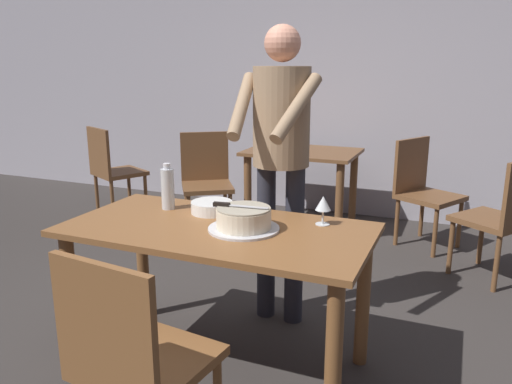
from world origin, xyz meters
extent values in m
plane|color=#383330|center=(0.00, 0.00, 0.00)|extent=(14.00, 14.00, 0.00)
cube|color=#ADA8B2|center=(0.00, 3.00, 1.35)|extent=(10.00, 0.12, 2.70)
cube|color=brown|center=(0.00, 0.00, 0.73)|extent=(1.48, 0.75, 0.03)
cylinder|color=brown|center=(-0.67, -0.30, 0.36)|extent=(0.07, 0.07, 0.72)
cylinder|color=brown|center=(0.67, -0.30, 0.36)|extent=(0.07, 0.07, 0.72)
cylinder|color=brown|center=(-0.67, 0.30, 0.36)|extent=(0.07, 0.07, 0.72)
cylinder|color=brown|center=(0.67, 0.30, 0.36)|extent=(0.07, 0.07, 0.72)
cylinder|color=silver|center=(0.14, 0.01, 0.76)|extent=(0.34, 0.34, 0.01)
cylinder|color=beige|center=(0.14, 0.01, 0.81)|extent=(0.26, 0.26, 0.09)
cylinder|color=#A49984|center=(0.14, 0.01, 0.86)|extent=(0.25, 0.25, 0.01)
cube|color=silver|center=(0.16, 0.01, 0.87)|extent=(0.20, 0.04, 0.00)
cube|color=black|center=(0.03, -0.01, 0.87)|extent=(0.08, 0.03, 0.02)
cylinder|color=white|center=(-0.13, 0.20, 0.76)|extent=(0.22, 0.22, 0.01)
cylinder|color=white|center=(-0.13, 0.20, 0.77)|extent=(0.22, 0.22, 0.01)
cylinder|color=white|center=(-0.13, 0.20, 0.78)|extent=(0.22, 0.22, 0.01)
cylinder|color=white|center=(-0.13, 0.20, 0.79)|extent=(0.22, 0.22, 0.01)
cylinder|color=white|center=(-0.13, 0.20, 0.80)|extent=(0.22, 0.22, 0.01)
cylinder|color=white|center=(-0.13, 0.20, 0.81)|extent=(0.22, 0.22, 0.01)
cylinder|color=silver|center=(0.46, 0.23, 0.75)|extent=(0.07, 0.07, 0.00)
cylinder|color=silver|center=(0.46, 0.23, 0.79)|extent=(0.01, 0.01, 0.07)
cone|color=silver|center=(0.46, 0.23, 0.86)|extent=(0.08, 0.08, 0.07)
cylinder|color=silver|center=(-0.38, 0.18, 0.86)|extent=(0.07, 0.07, 0.22)
cylinder|color=silver|center=(-0.38, 0.18, 0.98)|extent=(0.04, 0.04, 0.03)
cylinder|color=#2D2D38|center=(0.20, 0.59, 0.47)|extent=(0.11, 0.11, 0.95)
cylinder|color=#2D2D38|center=(0.02, 0.60, 0.47)|extent=(0.11, 0.11, 0.95)
cylinder|color=#997A5B|center=(0.11, 0.60, 1.23)|extent=(0.32, 0.32, 0.55)
sphere|color=tan|center=(0.11, 0.60, 1.62)|extent=(0.20, 0.20, 0.20)
cylinder|color=#997A5B|center=(0.26, 0.41, 1.30)|extent=(0.17, 0.42, 0.34)
cylinder|color=#997A5B|center=(-0.05, 0.42, 1.30)|extent=(0.14, 0.42, 0.34)
cube|color=brown|center=(0.05, -0.68, 0.43)|extent=(0.49, 0.49, 0.04)
cylinder|color=brown|center=(-0.11, -0.47, 0.21)|extent=(0.04, 0.04, 0.41)
cube|color=brown|center=(0.03, -0.88, 0.68)|extent=(0.44, 0.08, 0.45)
cube|color=brown|center=(-0.30, 2.30, 0.72)|extent=(1.00, 0.70, 0.03)
cylinder|color=brown|center=(-0.73, 2.03, 0.35)|extent=(0.07, 0.07, 0.71)
cylinder|color=brown|center=(0.12, 2.03, 0.35)|extent=(0.07, 0.07, 0.71)
cylinder|color=brown|center=(-0.73, 2.58, 0.35)|extent=(0.07, 0.07, 0.71)
cylinder|color=brown|center=(0.12, 2.58, 0.35)|extent=(0.07, 0.07, 0.71)
cube|color=brown|center=(-1.04, 1.84, 0.43)|extent=(0.61, 0.61, 0.04)
cylinder|color=brown|center=(-0.79, 1.79, 0.21)|extent=(0.04, 0.04, 0.41)
cylinder|color=brown|center=(-1.10, 1.59, 0.21)|extent=(0.04, 0.04, 0.41)
cylinder|color=brown|center=(-0.99, 2.10, 0.21)|extent=(0.04, 0.04, 0.41)
cylinder|color=brown|center=(-1.30, 1.90, 0.21)|extent=(0.04, 0.04, 0.41)
cube|color=brown|center=(-1.16, 2.02, 0.68)|extent=(0.38, 0.27, 0.45)
cube|color=brown|center=(-2.15, 2.04, 0.43)|extent=(0.59, 0.59, 0.04)
cylinder|color=brown|center=(-2.23, 2.28, 0.21)|extent=(0.04, 0.04, 0.41)
cylinder|color=brown|center=(-1.91, 2.12, 0.21)|extent=(0.04, 0.04, 0.41)
cylinder|color=brown|center=(-2.40, 1.96, 0.21)|extent=(0.04, 0.04, 0.41)
cylinder|color=brown|center=(-2.07, 1.79, 0.21)|extent=(0.04, 0.04, 0.41)
cube|color=brown|center=(-2.24, 1.85, 0.68)|extent=(0.41, 0.22, 0.45)
cube|color=brown|center=(1.29, 1.75, 0.43)|extent=(0.61, 0.61, 0.04)
cylinder|color=brown|center=(1.04, 1.70, 0.21)|extent=(0.04, 0.04, 0.41)
cylinder|color=brown|center=(1.25, 2.00, 0.21)|extent=(0.04, 0.04, 0.41)
cylinder|color=brown|center=(1.34, 1.49, 0.21)|extent=(0.04, 0.04, 0.41)
cube|color=brown|center=(0.84, 2.24, 0.43)|extent=(0.60, 0.60, 0.04)
cylinder|color=brown|center=(1.09, 2.32, 0.21)|extent=(0.04, 0.04, 0.41)
cylinder|color=brown|center=(0.91, 2.00, 0.21)|extent=(0.04, 0.04, 0.41)
cylinder|color=brown|center=(0.77, 2.49, 0.21)|extent=(0.04, 0.04, 0.41)
cylinder|color=brown|center=(0.59, 2.17, 0.21)|extent=(0.04, 0.04, 0.41)
cube|color=brown|center=(0.66, 2.34, 0.68)|extent=(0.24, 0.40, 0.45)
camera|label=1|loc=(1.07, -2.08, 1.52)|focal=35.59mm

